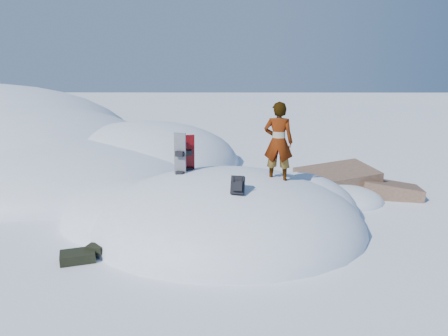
{
  "coord_description": "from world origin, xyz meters",
  "views": [
    {
      "loc": [
        0.01,
        -10.49,
        4.03
      ],
      "look_at": [
        -0.08,
        0.3,
        1.52
      ],
      "focal_mm": 35.0,
      "sensor_mm": 36.0,
      "label": 1
    }
  ],
  "objects_px": {
    "snowboard_red": "(189,163)",
    "snowboard_dark": "(180,166)",
    "person": "(278,142)",
    "backpack": "(238,185)"
  },
  "relations": [
    {
      "from": "snowboard_red",
      "to": "person",
      "type": "bearing_deg",
      "value": -37.96
    },
    {
      "from": "backpack",
      "to": "person",
      "type": "height_order",
      "value": "person"
    },
    {
      "from": "snowboard_dark",
      "to": "person",
      "type": "bearing_deg",
      "value": 13.57
    },
    {
      "from": "snowboard_red",
      "to": "person",
      "type": "height_order",
      "value": "person"
    },
    {
      "from": "snowboard_dark",
      "to": "person",
      "type": "distance_m",
      "value": 2.52
    },
    {
      "from": "backpack",
      "to": "person",
      "type": "distance_m",
      "value": 1.67
    },
    {
      "from": "snowboard_red",
      "to": "snowboard_dark",
      "type": "relative_size",
      "value": 0.9
    },
    {
      "from": "snowboard_red",
      "to": "snowboard_dark",
      "type": "distance_m",
      "value": 0.42
    },
    {
      "from": "snowboard_red",
      "to": "backpack",
      "type": "xyz_separation_m",
      "value": [
        1.22,
        -1.87,
        -0.07
      ]
    },
    {
      "from": "snowboard_red",
      "to": "person",
      "type": "relative_size",
      "value": 0.8
    }
  ]
}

